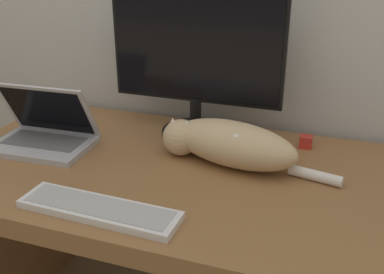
{
  "coord_description": "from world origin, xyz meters",
  "views": [
    {
      "loc": [
        0.47,
        -0.74,
        1.41
      ],
      "look_at": [
        0.09,
        0.36,
        0.9
      ],
      "focal_mm": 42.0,
      "sensor_mm": 36.0,
      "label": 1
    }
  ],
  "objects_px": {
    "laptop": "(44,134)",
    "cat": "(227,142)",
    "external_keyboard": "(99,209)",
    "monitor": "(196,63)"
  },
  "relations": [
    {
      "from": "laptop",
      "to": "cat",
      "type": "xyz_separation_m",
      "value": [
        0.61,
        0.08,
        0.03
      ]
    },
    {
      "from": "laptop",
      "to": "external_keyboard",
      "type": "height_order",
      "value": "laptop"
    },
    {
      "from": "laptop",
      "to": "cat",
      "type": "bearing_deg",
      "value": 4.37
    },
    {
      "from": "cat",
      "to": "laptop",
      "type": "bearing_deg",
      "value": -161.22
    },
    {
      "from": "monitor",
      "to": "cat",
      "type": "distance_m",
      "value": 0.31
    },
    {
      "from": "monitor",
      "to": "laptop",
      "type": "bearing_deg",
      "value": -150.04
    },
    {
      "from": "external_keyboard",
      "to": "cat",
      "type": "relative_size",
      "value": 0.76
    },
    {
      "from": "external_keyboard",
      "to": "cat",
      "type": "xyz_separation_m",
      "value": [
        0.23,
        0.38,
        0.06
      ]
    },
    {
      "from": "laptop",
      "to": "external_keyboard",
      "type": "bearing_deg",
      "value": -41.35
    },
    {
      "from": "external_keyboard",
      "to": "monitor",
      "type": "bearing_deg",
      "value": 84.54
    }
  ]
}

